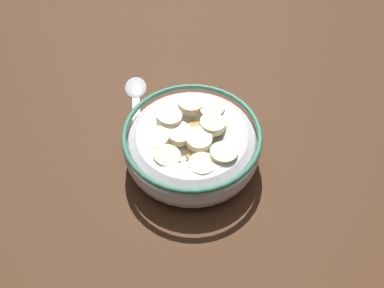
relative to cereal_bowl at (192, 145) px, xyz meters
The scene contains 3 objects.
ground_plane 3.84cm from the cereal_bowl, 89.32° to the left, with size 133.12×133.12×2.00cm, color #472B19.
cereal_bowl is the anchor object (origin of this frame).
spoon 13.09cm from the cereal_bowl, 76.99° to the left, with size 11.40×11.82×0.80cm.
Camera 1 is at (-25.26, -21.90, 44.78)cm, focal length 43.27 mm.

